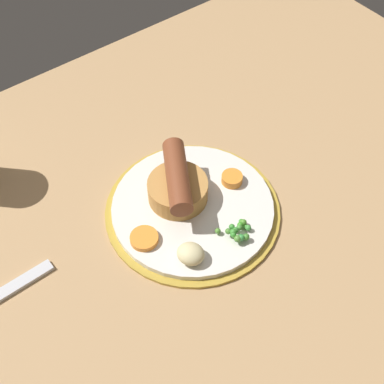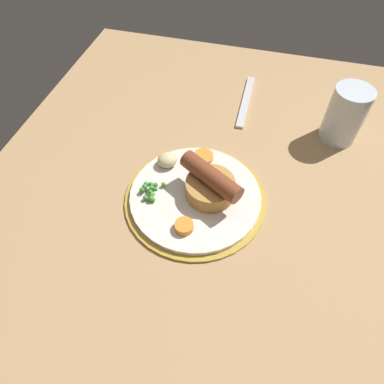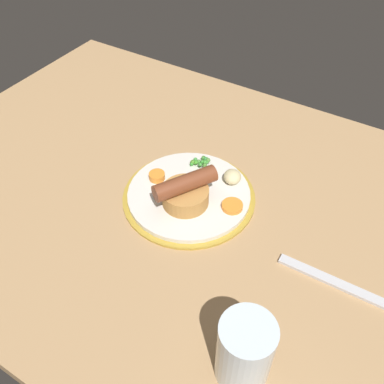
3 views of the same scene
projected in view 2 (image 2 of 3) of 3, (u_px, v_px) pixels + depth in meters
The scene contains 9 objects.
dining_table at pixel (190, 219), 59.32cm from camera, with size 110.00×80.00×3.00cm, color tan.
dinner_plate at pixel (193, 197), 59.73cm from camera, with size 24.66×24.66×1.40cm.
sausage_pudding at pixel (211, 184), 57.00cm from camera, with size 8.46×11.46×6.19cm.
pea_pile at pixel (150, 190), 58.38cm from camera, with size 4.62×3.96×1.77cm.
potato_chunk_0 at pixel (167, 160), 62.30cm from camera, with size 3.28×3.62×2.39cm, color beige.
carrot_slice_0 at pixel (182, 226), 54.34cm from camera, with size 3.04×3.04×1.26cm, color orange.
carrot_slice_1 at pixel (203, 157), 63.84cm from camera, with size 3.80×3.80×0.83cm, color orange.
fork at pixel (246, 101), 76.37cm from camera, with size 18.00×1.60×0.60cm, color silver.
drinking_glass at pixel (345, 115), 65.38cm from camera, with size 7.17×7.17×11.19cm, color silver.
Camera 2 is at (31.33, 8.64, 51.34)cm, focal length 32.00 mm.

